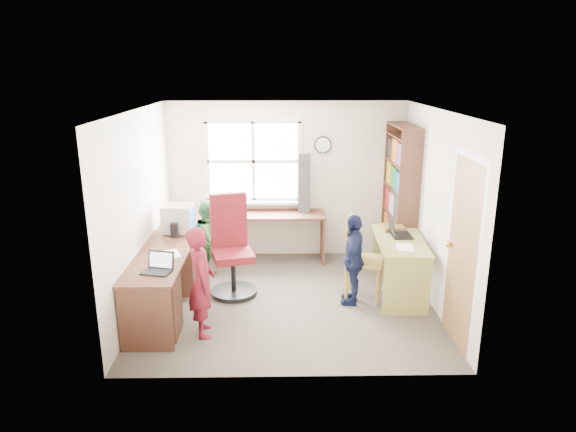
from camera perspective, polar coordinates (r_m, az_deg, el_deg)
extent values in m
cube|color=#443D35|center=(6.68, 0.04, -9.37)|extent=(3.60, 3.40, 0.02)
cube|color=white|center=(6.04, 0.04, 11.80)|extent=(3.60, 3.40, 0.02)
cube|color=silver|center=(7.92, -0.19, 4.00)|extent=(3.60, 0.02, 2.40)
cube|color=silver|center=(4.63, 0.44, -5.00)|extent=(3.60, 0.02, 2.40)
cube|color=silver|center=(6.48, -16.18, 0.58)|extent=(0.02, 3.40, 2.40)
cube|color=silver|center=(6.54, 16.10, 0.73)|extent=(0.02, 3.40, 2.40)
cube|color=white|center=(7.84, -3.86, 6.08)|extent=(1.40, 0.01, 1.20)
cube|color=white|center=(7.84, -3.87, 6.07)|extent=(1.48, 0.04, 1.28)
cube|color=olive|center=(5.65, 18.74, -4.09)|extent=(0.02, 0.82, 2.00)
sphere|color=gold|center=(5.93, 17.37, -3.00)|extent=(0.07, 0.07, 0.07)
cylinder|color=black|center=(7.82, 3.88, 7.90)|extent=(0.26, 0.03, 0.26)
cylinder|color=white|center=(7.80, 3.90, 7.88)|extent=(0.22, 0.01, 0.22)
cube|color=#532F21|center=(6.64, -13.06, -3.04)|extent=(0.60, 2.70, 0.03)
cube|color=#532F21|center=(7.75, -2.00, 0.17)|extent=(1.65, 0.56, 0.03)
cube|color=#532F21|center=(6.77, -12.86, -6.04)|extent=(0.56, 0.03, 0.72)
cube|color=#532F21|center=(5.60, -15.56, -11.13)|extent=(0.56, 0.03, 0.72)
cube|color=#532F21|center=(7.98, -10.99, -2.46)|extent=(0.56, 0.03, 0.72)
cube|color=#532F21|center=(7.89, 3.85, -2.42)|extent=(0.03, 0.52, 0.72)
cube|color=#532F21|center=(5.92, -14.69, -9.50)|extent=(0.54, 0.45, 0.72)
cube|color=#98964C|center=(6.74, 12.39, -2.69)|extent=(0.69, 1.34, 0.03)
cube|color=#98964C|center=(6.30, 13.05, -7.77)|extent=(0.56, 0.07, 0.72)
cube|color=#98964C|center=(7.45, 11.49, -3.85)|extent=(0.56, 0.07, 0.72)
cube|color=#532F21|center=(7.17, 13.24, 1.03)|extent=(0.30, 0.02, 2.10)
cube|color=#532F21|center=(8.11, 11.56, 2.88)|extent=(0.30, 0.02, 2.10)
cube|color=#532F21|center=(7.46, 12.84, 9.77)|extent=(0.30, 1.00, 0.02)
cube|color=#532F21|center=(7.93, 11.92, -4.93)|extent=(0.30, 1.00, 0.02)
cube|color=#532F21|center=(7.81, 12.08, -2.47)|extent=(0.30, 1.00, 0.02)
cube|color=#532F21|center=(7.70, 12.24, 0.21)|extent=(0.30, 1.00, 0.02)
cube|color=#532F21|center=(7.61, 12.41, 2.96)|extent=(0.30, 1.00, 0.02)
cube|color=#532F21|center=(7.53, 12.59, 5.77)|extent=(0.30, 1.00, 0.02)
cube|color=#532F21|center=(7.48, 12.76, 8.64)|extent=(0.30, 1.00, 0.02)
cube|color=#A5171C|center=(7.61, 12.48, -4.72)|extent=(0.25, 0.28, 0.27)
cube|color=#174E8D|center=(7.90, 11.96, -3.84)|extent=(0.25, 0.30, 0.29)
cube|color=#1C7529|center=(8.17, 11.50, -3.06)|extent=(0.25, 0.26, 0.30)
cube|color=gold|center=(7.49, 12.65, -2.02)|extent=(0.25, 0.28, 0.30)
cube|color=#652F75|center=(7.78, 12.12, -1.22)|extent=(0.25, 0.30, 0.32)
cube|color=#D45D17|center=(8.06, 11.64, -0.70)|extent=(0.25, 0.26, 0.29)
cube|color=black|center=(7.38, 12.84, 0.85)|extent=(0.25, 0.28, 0.32)
cube|color=beige|center=(7.68, 12.28, 1.36)|extent=(0.25, 0.30, 0.29)
cube|color=#A5171C|center=(7.96, 11.80, 1.97)|extent=(0.25, 0.26, 0.30)
cube|color=#174E8D|center=(7.29, 13.01, 3.60)|extent=(0.25, 0.28, 0.29)
cube|color=#1C7529|center=(7.59, 12.45, 4.19)|extent=(0.25, 0.30, 0.30)
cube|color=gold|center=(7.88, 11.96, 4.72)|extent=(0.25, 0.26, 0.32)
cube|color=#652F75|center=(7.22, 13.21, 6.61)|extent=(0.25, 0.28, 0.30)
cube|color=#D45D17|center=(7.52, 12.63, 7.09)|extent=(0.25, 0.30, 0.32)
cube|color=black|center=(7.82, 12.12, 7.32)|extent=(0.25, 0.26, 0.29)
cylinder|color=black|center=(6.86, -6.02, -8.36)|extent=(0.74, 0.74, 0.05)
cylinder|color=black|center=(6.76, -6.08, -6.44)|extent=(0.08, 0.08, 0.45)
cube|color=maroon|center=(6.67, -6.15, -4.38)|extent=(0.61, 0.61, 0.10)
cube|color=maroon|center=(6.76, -6.61, -0.43)|extent=(0.48, 0.21, 0.71)
cylinder|color=gold|center=(6.57, 6.49, -7.48)|extent=(0.05, 0.05, 0.49)
cylinder|color=gold|center=(6.54, 9.95, -7.74)|extent=(0.05, 0.05, 0.49)
cylinder|color=gold|center=(6.93, 6.91, -6.20)|extent=(0.05, 0.05, 0.49)
cylinder|color=gold|center=(6.90, 10.17, -6.44)|extent=(0.05, 0.05, 0.49)
cube|color=gold|center=(6.64, 8.47, -4.91)|extent=(0.56, 0.56, 0.04)
cube|color=gold|center=(6.56, 6.77, -2.46)|extent=(0.14, 0.43, 0.55)
cube|color=#B3B2B7|center=(7.02, -12.02, -1.70)|extent=(0.30, 0.24, 0.02)
cube|color=#B3B2B7|center=(6.96, -12.11, -0.24)|extent=(0.40, 0.37, 0.36)
cube|color=#3F72F2|center=(6.92, -10.57, -0.26)|extent=(0.02, 0.30, 0.26)
cube|color=black|center=(5.72, -14.36, -6.03)|extent=(0.34, 0.28, 0.02)
cube|color=black|center=(5.78, -13.92, -4.72)|extent=(0.30, 0.12, 0.20)
cube|color=white|center=(5.78, -13.96, -4.75)|extent=(0.26, 0.10, 0.16)
cube|color=black|center=(6.89, 12.45, -2.08)|extent=(0.26, 0.35, 0.02)
cube|color=black|center=(6.82, 11.44, -1.19)|extent=(0.06, 0.35, 0.23)
cube|color=#3F72F2|center=(6.82, 11.51, -1.19)|extent=(0.04, 0.30, 0.19)
cube|color=black|center=(6.81, -12.51, -1.52)|extent=(0.10, 0.10, 0.19)
cube|color=black|center=(7.23, -12.14, -0.51)|extent=(0.11, 0.11, 0.18)
cube|color=black|center=(7.74, 1.79, 3.71)|extent=(0.18, 0.16, 0.90)
cube|color=red|center=(7.13, 11.58, -1.24)|extent=(0.30, 0.30, 0.06)
cube|color=white|center=(6.23, -12.98, -4.13)|extent=(0.31, 0.36, 0.00)
cube|color=white|center=(6.47, 12.88, -3.40)|extent=(0.23, 0.31, 0.00)
imported|color=#29682F|center=(7.71, -5.26, 1.20)|extent=(0.18, 0.17, 0.27)
imported|color=maroon|center=(5.72, -9.59, -7.22)|extent=(0.39, 0.51, 1.24)
imported|color=#2F7632|center=(7.27, -8.70, -2.60)|extent=(0.55, 0.63, 1.11)
imported|color=#141C40|center=(6.45, 7.26, -4.79)|extent=(0.40, 0.72, 1.16)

